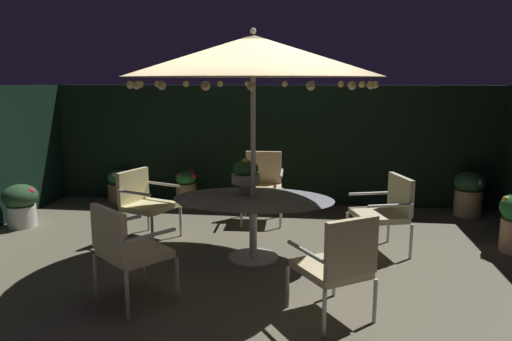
# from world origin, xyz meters

# --- Properties ---
(ground_plane) EXTENTS (8.01, 6.48, 0.02)m
(ground_plane) POSITION_xyz_m (0.00, 0.00, -0.01)
(ground_plane) COLOR #635D4A
(hedge_backdrop_rear) EXTENTS (8.01, 0.30, 1.99)m
(hedge_backdrop_rear) POSITION_xyz_m (0.00, 3.09, 0.99)
(hedge_backdrop_rear) COLOR black
(hedge_backdrop_rear) RESTS_ON ground_plane
(patio_dining_table) EXTENTS (1.86, 1.23, 0.74)m
(patio_dining_table) POSITION_xyz_m (0.08, 0.29, 0.61)
(patio_dining_table) COLOR silver
(patio_dining_table) RESTS_ON ground_plane
(patio_umbrella) EXTENTS (2.85, 2.85, 2.63)m
(patio_umbrella) POSITION_xyz_m (0.08, 0.29, 2.33)
(patio_umbrella) COLOR beige
(patio_umbrella) RESTS_ON ground_plane
(centerpiece_planter) EXTENTS (0.33, 0.33, 0.43)m
(centerpiece_planter) POSITION_xyz_m (-0.03, 0.45, 0.99)
(centerpiece_planter) COLOR beige
(centerpiece_planter) RESTS_ON patio_dining_table
(patio_chair_north) EXTENTS (0.76, 0.77, 0.91)m
(patio_chair_north) POSITION_xyz_m (-1.45, 0.86, 0.53)
(patio_chair_north) COLOR silver
(patio_chair_north) RESTS_ON ground_plane
(patio_chair_northeast) EXTENTS (0.84, 0.82, 0.94)m
(patio_chair_northeast) POSITION_xyz_m (-0.94, -0.98, 0.56)
(patio_chair_northeast) COLOR silver
(patio_chair_northeast) RESTS_ON ground_plane
(patio_chair_east) EXTENTS (0.80, 0.82, 0.96)m
(patio_chair_east) POSITION_xyz_m (1.00, -1.08, 0.54)
(patio_chair_east) COLOR silver
(patio_chair_east) RESTS_ON ground_plane
(patio_chair_southeast) EXTENTS (0.75, 0.79, 0.93)m
(patio_chair_southeast) POSITION_xyz_m (1.65, 0.77, 0.55)
(patio_chair_southeast) COLOR silver
(patio_chair_southeast) RESTS_ON ground_plane
(patio_chair_south) EXTENTS (0.63, 0.66, 1.01)m
(patio_chair_south) POSITION_xyz_m (0.00, 1.93, 0.59)
(patio_chair_south) COLOR silver
(patio_chair_south) RESTS_ON ground_plane
(potted_plant_back_right) EXTENTS (0.46, 0.46, 0.69)m
(potted_plant_back_right) POSITION_xyz_m (3.13, 2.57, 0.37)
(potted_plant_back_right) COLOR tan
(potted_plant_back_right) RESTS_ON ground_plane
(potted_plant_front_corner) EXTENTS (0.41, 0.41, 0.55)m
(potted_plant_front_corner) POSITION_xyz_m (-2.61, 2.79, 0.28)
(potted_plant_front_corner) COLOR #876B4E
(potted_plant_front_corner) RESTS_ON ground_plane
(potted_plant_left_near) EXTENTS (0.49, 0.49, 0.61)m
(potted_plant_left_near) POSITION_xyz_m (-3.39, 1.14, 0.34)
(potted_plant_left_near) COLOR silver
(potted_plant_left_near) RESTS_ON ground_plane
(potted_plant_back_center) EXTENTS (0.34, 0.34, 0.63)m
(potted_plant_back_center) POSITION_xyz_m (-1.33, 2.45, 0.32)
(potted_plant_back_center) COLOR #8D6D4A
(potted_plant_back_center) RESTS_ON ground_plane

